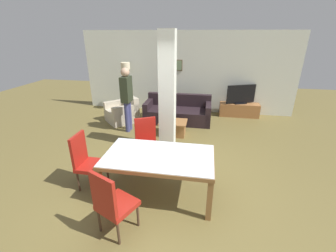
# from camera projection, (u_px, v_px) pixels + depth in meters

# --- Properties ---
(ground_plane) EXTENTS (18.00, 18.00, 0.00)m
(ground_plane) POSITION_uv_depth(u_px,v_px,m) (159.00, 193.00, 3.98)
(ground_plane) COLOR brown
(back_wall) EXTENTS (7.20, 0.09, 2.70)m
(back_wall) POSITION_uv_depth(u_px,v_px,m) (186.00, 73.00, 7.65)
(back_wall) COLOR silver
(back_wall) RESTS_ON ground_plane
(divider_pillar) EXTENTS (0.35, 0.34, 2.70)m
(divider_pillar) POSITION_uv_depth(u_px,v_px,m) (167.00, 95.00, 4.96)
(divider_pillar) COLOR silver
(divider_pillar) RESTS_ON ground_plane
(dining_table) EXTENTS (1.80, 1.03, 0.76)m
(dining_table) POSITION_uv_depth(u_px,v_px,m) (159.00, 162.00, 3.74)
(dining_table) COLOR brown
(dining_table) RESTS_ON ground_plane
(dining_chair_near_left) EXTENTS (0.61, 0.61, 1.02)m
(dining_chair_near_left) POSITION_uv_depth(u_px,v_px,m) (112.00, 202.00, 2.99)
(dining_chair_near_left) COLOR maroon
(dining_chair_near_left) RESTS_ON ground_plane
(dining_chair_head_left) EXTENTS (0.46, 0.46, 1.02)m
(dining_chair_head_left) POSITION_uv_depth(u_px,v_px,m) (86.00, 160.00, 3.98)
(dining_chair_head_left) COLOR maroon
(dining_chair_head_left) RESTS_ON ground_plane
(dining_chair_far_left) EXTENTS (0.62, 0.62, 1.02)m
(dining_chair_far_left) POSITION_uv_depth(u_px,v_px,m) (147.00, 141.00, 4.65)
(dining_chair_far_left) COLOR maroon
(dining_chair_far_left) RESTS_ON ground_plane
(sofa) EXTENTS (2.04, 0.92, 0.81)m
(sofa) POSITION_uv_depth(u_px,v_px,m) (178.00, 113.00, 7.10)
(sofa) COLOR black
(sofa) RESTS_ON ground_plane
(armchair) EXTENTS (1.19, 1.19, 0.77)m
(armchair) POSITION_uv_depth(u_px,v_px,m) (123.00, 113.00, 7.10)
(armchair) COLOR beige
(armchair) RESTS_ON ground_plane
(coffee_table) EXTENTS (0.74, 0.56, 0.39)m
(coffee_table) POSITION_uv_depth(u_px,v_px,m) (173.00, 128.00, 6.18)
(coffee_table) COLOR #986336
(coffee_table) RESTS_ON ground_plane
(bottle) EXTENTS (0.08, 0.08, 0.29)m
(bottle) POSITION_uv_depth(u_px,v_px,m) (168.00, 119.00, 5.93)
(bottle) COLOR #B2B7BC
(bottle) RESTS_ON coffee_table
(tv_stand) EXTENTS (1.28, 0.40, 0.44)m
(tv_stand) POSITION_uv_depth(u_px,v_px,m) (239.00, 110.00, 7.55)
(tv_stand) COLOR #A16637
(tv_stand) RESTS_ON ground_plane
(tv_screen) EXTENTS (0.93, 0.42, 0.62)m
(tv_screen) POSITION_uv_depth(u_px,v_px,m) (241.00, 95.00, 7.34)
(tv_screen) COLOR black
(tv_screen) RESTS_ON tv_stand
(floor_lamp) EXTENTS (0.30, 0.30, 1.70)m
(floor_lamp) POSITION_uv_depth(u_px,v_px,m) (126.00, 71.00, 7.54)
(floor_lamp) COLOR #B7B7BC
(floor_lamp) RESTS_ON ground_plane
(standing_person) EXTENTS (0.24, 0.39, 1.78)m
(standing_person) POSITION_uv_depth(u_px,v_px,m) (127.00, 95.00, 6.12)
(standing_person) COLOR #3B3E70
(standing_person) RESTS_ON ground_plane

